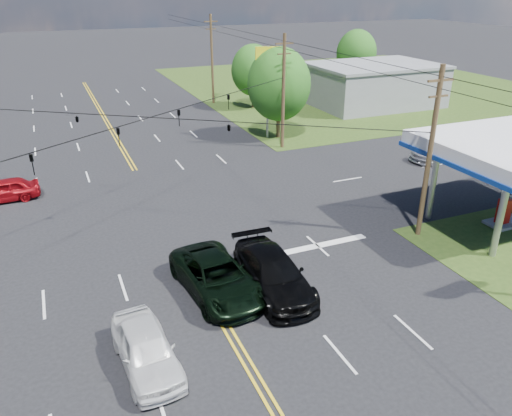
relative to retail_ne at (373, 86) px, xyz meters
name	(u,v)px	position (x,y,z in m)	size (l,w,h in m)	color
ground	(158,211)	(-30.00, -20.00, -2.20)	(280.00, 280.00, 0.00)	black
grass_ne	(352,84)	(5.00, 12.00, -2.20)	(46.00, 48.00, 0.03)	#253E14
stop_bar	(285,253)	(-25.00, -28.00, -2.20)	(10.00, 0.50, 0.02)	silver
retail_ne	(373,86)	(0.00, 0.00, 0.00)	(14.00, 10.00, 4.40)	slate
pole_se	(430,152)	(-17.00, -29.00, 2.72)	(1.60, 0.28, 9.50)	#3F2F1A
pole_ne	(283,91)	(-17.00, -11.00, 2.72)	(1.60, 0.28, 9.50)	#3F2F1A
pole_right_far	(212,59)	(-17.00, 8.00, 2.97)	(1.60, 0.28, 10.00)	#3F2F1A
span_wire_signals	(150,117)	(-30.00, -20.00, 3.80)	(26.00, 18.00, 1.13)	black
power_lines	(154,77)	(-30.00, -22.00, 6.40)	(26.04, 100.00, 0.64)	black
tree_right_a	(279,84)	(-16.00, -8.00, 2.67)	(5.70, 5.70, 8.18)	#3F2F1A
tree_right_b	(253,70)	(-13.50, 4.00, 2.02)	(4.94, 4.94, 7.09)	#3F2F1A
tree_far_r	(356,53)	(4.00, 10.00, 2.34)	(5.32, 5.32, 7.63)	#3F2F1A
pickup_dkgreen	(217,277)	(-29.50, -30.11, -1.36)	(2.80, 6.07, 1.69)	black
suv_black	(273,273)	(-27.00, -30.88, -1.32)	(2.48, 6.09, 1.77)	black
pickup_white	(146,349)	(-33.50, -33.75, -1.39)	(1.91, 4.76, 1.62)	silver
sedan_red	(4,190)	(-38.94, -14.50, -1.45)	(1.76, 4.38, 1.49)	maroon
sedan_far	(441,150)	(-6.55, -19.00, -1.39)	(2.28, 5.61, 1.63)	silver
polesign_ne	(268,67)	(-17.00, -7.81, 4.18)	(2.23, 0.83, 8.17)	#A5A5AA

